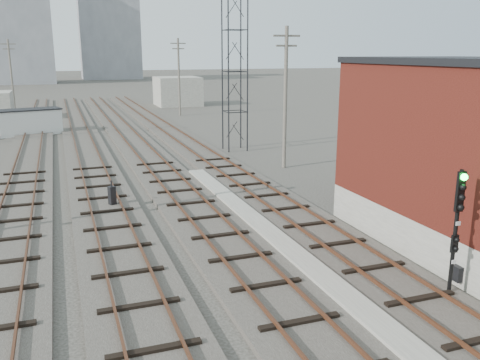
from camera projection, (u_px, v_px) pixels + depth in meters
name	position (u px, v px, depth m)	size (l,w,h in m)	color
ground	(123.00, 116.00, 60.65)	(320.00, 320.00, 0.00)	#282621
track_right	(185.00, 142.00, 42.27)	(3.20, 90.00, 0.39)	#332D28
track_mid_right	(137.00, 145.00, 40.97)	(3.20, 90.00, 0.39)	#332D28
track_mid_left	(85.00, 148.00, 39.66)	(3.20, 90.00, 0.39)	#332D28
track_left	(30.00, 152.00, 38.35)	(3.20, 90.00, 0.39)	#332D28
platform_curb	(293.00, 255.00, 18.79)	(0.90, 28.00, 0.26)	gray
lattice_tower	(235.00, 51.00, 37.79)	(1.60, 1.60, 15.00)	black
utility_pole_left_c	(11.00, 73.00, 64.53)	(1.80, 0.24, 9.00)	#595147
utility_pole_right_a	(285.00, 94.00, 32.39)	(1.80, 0.24, 9.00)	#595147
utility_pole_right_b	(179.00, 75.00, 59.78)	(1.80, 0.24, 9.00)	#595147
apartment_left	(2.00, 19.00, 119.57)	(22.00, 14.00, 30.00)	gray
apartment_right	(109.00, 32.00, 142.25)	(16.00, 12.00, 26.00)	gray
shed_right	(178.00, 91.00, 72.23)	(6.00, 6.00, 4.00)	gray
signal_mast	(457.00, 224.00, 15.18)	(0.40, 0.41, 4.09)	gray
switch_stand	(112.00, 196.00, 24.69)	(0.39, 0.39, 1.30)	black
site_trailer	(29.00, 122.00, 46.78)	(6.03, 3.71, 2.36)	silver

